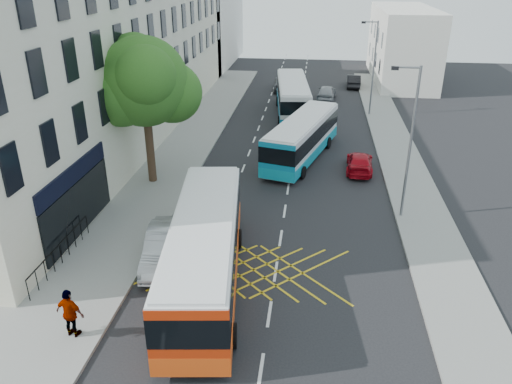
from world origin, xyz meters
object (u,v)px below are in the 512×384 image
(street_tree, at_px, (143,83))
(bus_mid, at_px, (302,138))
(bus_near, at_px, (205,251))
(bus_far, at_px, (293,97))
(parked_car_silver, at_px, (166,246))
(pedestrian_far, at_px, (70,313))
(distant_car_dark, at_px, (354,81))
(distant_car_grey, at_px, (285,84))
(lamp_far, at_px, (373,64))
(lamp_near, at_px, (409,136))
(distant_car_silver, at_px, (327,92))
(red_hatchback, at_px, (359,162))

(street_tree, height_order, bus_mid, street_tree)
(bus_near, xyz_separation_m, bus_far, (2.24, 26.76, -0.06))
(parked_car_silver, xyz_separation_m, pedestrian_far, (-1.91, -5.48, 0.34))
(bus_near, height_order, distant_car_dark, bus_near)
(distant_car_grey, height_order, distant_car_dark, distant_car_dark)
(lamp_far, relative_size, distant_car_grey, 1.65)
(street_tree, bearing_deg, bus_far, 64.43)
(lamp_near, height_order, bus_mid, lamp_near)
(street_tree, xyz_separation_m, distant_car_silver, (11.01, 22.40, -5.58))
(lamp_near, relative_size, red_hatchback, 1.94)
(lamp_far, height_order, distant_car_dark, lamp_far)
(parked_car_silver, relative_size, distant_car_grey, 0.99)
(street_tree, bearing_deg, distant_car_grey, 75.67)
(bus_far, xyz_separation_m, distant_car_grey, (-1.31, 9.22, -0.96))
(distant_car_silver, bearing_deg, lamp_near, 104.10)
(red_hatchback, distance_m, distant_car_silver, 18.97)
(distant_car_grey, distance_m, pedestrian_far, 40.19)
(parked_car_silver, bearing_deg, pedestrian_far, -116.62)
(distant_car_grey, xyz_separation_m, distant_car_silver, (4.45, -3.27, 0.04))
(street_tree, distance_m, bus_far, 18.82)
(lamp_near, relative_size, bus_far, 0.71)
(red_hatchback, height_order, distant_car_silver, distant_car_silver)
(lamp_far, height_order, distant_car_silver, lamp_far)
(bus_mid, height_order, bus_far, bus_far)
(distant_car_grey, relative_size, pedestrian_far, 2.46)
(bus_far, relative_size, red_hatchback, 2.72)
(bus_near, relative_size, bus_far, 1.04)
(bus_far, bearing_deg, distant_car_grey, 92.14)
(bus_far, xyz_separation_m, pedestrian_far, (-6.36, -30.65, -0.50))
(street_tree, relative_size, distant_car_dark, 2.13)
(street_tree, distance_m, pedestrian_far, 15.19)
(bus_mid, bearing_deg, street_tree, -133.81)
(bus_far, relative_size, distant_car_grey, 2.32)
(street_tree, relative_size, distant_car_silver, 2.11)
(lamp_near, xyz_separation_m, bus_mid, (-5.59, 8.33, -3.09))
(distant_car_silver, height_order, distant_car_dark, distant_car_silver)
(bus_mid, distance_m, distant_car_grey, 20.48)
(lamp_far, distance_m, distant_car_silver, 7.59)
(distant_car_grey, bearing_deg, pedestrian_far, -100.32)
(bus_near, relative_size, distant_car_silver, 2.79)
(bus_far, xyz_separation_m, distant_car_dark, (6.14, 11.80, -0.95))
(bus_far, bearing_deg, distant_car_dark, 56.55)
(bus_far, distance_m, parked_car_silver, 25.58)
(lamp_near, distance_m, bus_mid, 10.49)
(bus_near, bearing_deg, bus_far, 78.21)
(red_hatchback, relative_size, pedestrian_far, 2.09)
(red_hatchback, relative_size, distant_car_dark, 1.00)
(lamp_far, distance_m, distant_car_grey, 12.51)
(red_hatchback, height_order, pedestrian_far, pedestrian_far)
(lamp_near, xyz_separation_m, distant_car_dark, (-0.70, 31.22, -3.94))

